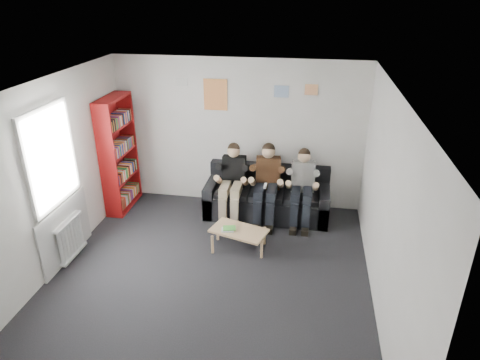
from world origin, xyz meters
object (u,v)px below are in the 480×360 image
object	(u,v)px
bookshelf	(119,154)
coffee_table	(239,232)
person_middle	(267,184)
person_right	(302,188)
person_left	(232,183)
sofa	(267,198)

from	to	relation	value
bookshelf	coffee_table	distance (m)	2.69
bookshelf	person_middle	xyz separation A→B (m)	(2.67, -0.04, -0.37)
coffee_table	person_right	bearing A→B (deg)	47.95
person_right	bookshelf	bearing A→B (deg)	174.58
bookshelf	coffee_table	size ratio (longest dim) A/B	2.44
person_left	person_middle	size ratio (longest dim) A/B	0.98
sofa	coffee_table	xyz separation A→B (m)	(-0.31, -1.21, -0.00)
sofa	person_left	world-z (taller)	person_left
bookshelf	person_middle	size ratio (longest dim) A/B	1.53
coffee_table	bookshelf	bearing A→B (deg)	156.01
coffee_table	person_right	distance (m)	1.41
bookshelf	person_left	distance (m)	2.10
sofa	person_left	size ratio (longest dim) A/B	1.64
coffee_table	person_middle	bearing A→B (deg)	72.97
sofa	person_right	size ratio (longest dim) A/B	1.67
sofa	bookshelf	distance (m)	2.77
coffee_table	person_left	world-z (taller)	person_left
bookshelf	person_right	distance (m)	3.30
sofa	bookshelf	size ratio (longest dim) A/B	1.05
person_right	person_middle	bearing A→B (deg)	175.49
person_left	bookshelf	bearing A→B (deg)	176.41
sofa	person_right	xyz separation A→B (m)	(0.61, -0.20, 0.35)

